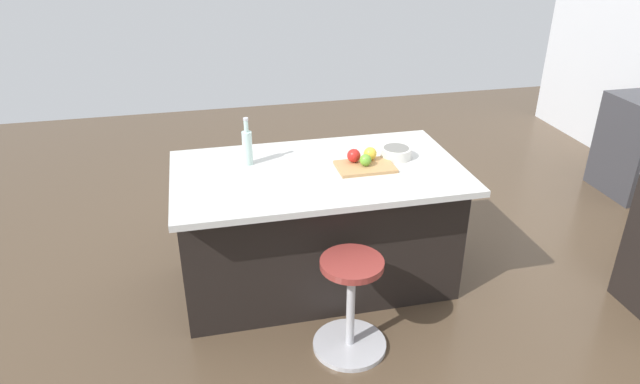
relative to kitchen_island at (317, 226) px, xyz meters
The scene contains 9 objects.
ground_plane 0.59m from the kitchen_island, 168.69° to the left, with size 8.17×8.17×0.00m, color brown.
kitchen_island is the anchor object (origin of this frame).
stool_by_window 0.71m from the kitchen_island, 93.73° to the left, with size 0.44×0.44×0.61m.
cutting_board 0.54m from the kitchen_island, 163.24° to the left, with size 0.36×0.24×0.02m, color tan.
apple_green 0.58m from the kitchen_island, 162.19° to the left, with size 0.08×0.08×0.08m, color #609E2D.
apple_red 0.55m from the kitchen_island, behind, with size 0.09×0.09×0.09m, color red.
apple_yellow 0.61m from the kitchen_island, behind, with size 0.08×0.08×0.08m, color gold.
water_bottle 0.71m from the kitchen_island, 18.36° to the right, with size 0.06×0.06×0.31m.
fruit_bowl 0.72m from the kitchen_island, behind, with size 0.20×0.20×0.07m.
Camera 1 is at (1.09, 3.13, 2.36)m, focal length 31.76 mm.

